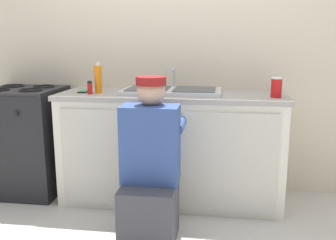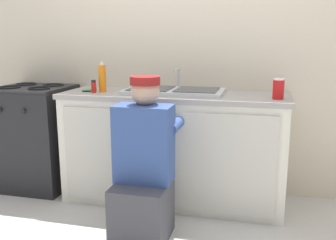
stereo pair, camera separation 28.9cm
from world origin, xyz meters
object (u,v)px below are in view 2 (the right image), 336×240
at_px(sink_double_basin, 174,91).
at_px(stove_range, 36,137).
at_px(plumber_person, 144,173).
at_px(soda_cup_red, 278,89).
at_px(cell_phone, 90,90).
at_px(spice_bottle_red, 94,87).
at_px(soap_bottle_orange, 102,78).

bearing_deg(sink_double_basin, stove_range, -179.90).
relative_size(stove_range, plumber_person, 0.85).
distance_m(plumber_person, soda_cup_red, 1.15).
height_order(cell_phone, spice_bottle_red, spice_bottle_red).
bearing_deg(soda_cup_red, soap_bottle_orange, 178.00).
relative_size(stove_range, cell_phone, 6.73).
height_order(spice_bottle_red, soap_bottle_orange, soap_bottle_orange).
height_order(stove_range, soap_bottle_orange, soap_bottle_orange).
xyz_separation_m(plumber_person, soda_cup_red, (0.86, 0.54, 0.53)).
xyz_separation_m(sink_double_basin, spice_bottle_red, (-0.64, -0.15, 0.03)).
distance_m(sink_double_basin, stove_range, 1.38).
bearing_deg(stove_range, cell_phone, -4.34).
bearing_deg(soap_bottle_orange, plumber_person, -47.68).
distance_m(plumber_person, spice_bottle_red, 0.93).
bearing_deg(soda_cup_red, stove_range, 176.46).
bearing_deg(spice_bottle_red, plumber_person, -41.90).
bearing_deg(stove_range, soda_cup_red, -3.54).
distance_m(stove_range, soda_cup_red, 2.18).
bearing_deg(stove_range, sink_double_basin, 0.10).
xyz_separation_m(sink_double_basin, cell_phone, (-0.72, -0.05, -0.01)).
bearing_deg(spice_bottle_red, cell_phone, 131.11).
height_order(plumber_person, soap_bottle_orange, soap_bottle_orange).
relative_size(soda_cup_red, soap_bottle_orange, 0.61).
bearing_deg(plumber_person, soap_bottle_orange, 132.32).
distance_m(sink_double_basin, soap_bottle_orange, 0.60).
height_order(plumber_person, spice_bottle_red, plumber_person).
height_order(stove_range, plumber_person, plumber_person).
distance_m(sink_double_basin, plumber_person, 0.82).
relative_size(sink_double_basin, stove_range, 0.85).
bearing_deg(spice_bottle_red, stove_range, 167.85).
distance_m(cell_phone, soda_cup_red, 1.54).
distance_m(sink_double_basin, cell_phone, 0.73).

